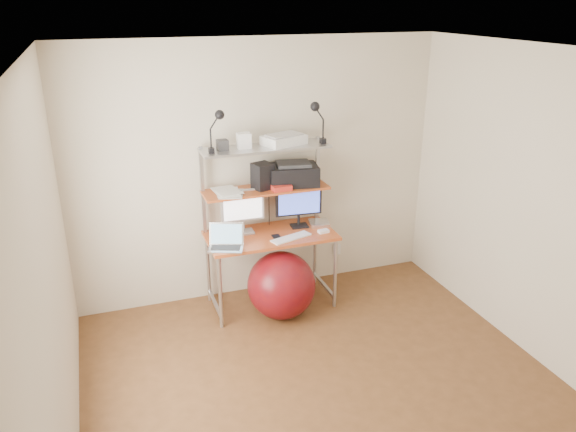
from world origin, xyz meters
The scene contains 20 objects.
room centered at (0.00, 0.00, 1.25)m, with size 3.60×3.60×3.60m.
computer_desk centered at (0.00, 1.50, 0.96)m, with size 1.20×0.60×1.57m.
wall_outlet centered at (0.85, 1.79, 0.30)m, with size 0.08×0.01×0.12m, color white.
monitor_silver centered at (-0.23, 1.57, 0.98)m, with size 0.41×0.15×0.45m.
monitor_black centered at (0.32, 1.54, 0.97)m, with size 0.45×0.14×0.45m.
laptop centered at (-0.46, 1.29, 0.78)m, with size 0.37×0.33×0.27m.
keyboard centered at (0.15, 1.28, 0.75)m, with size 0.40×0.11×0.01m, color white.
mouse centered at (0.48, 1.31, 0.75)m, with size 0.10×0.06×0.03m, color white.
mac_mini centered at (0.52, 1.50, 0.76)m, with size 0.18×0.18×0.04m, color silver.
phone centered at (0.03, 1.34, 0.75)m, with size 0.07×0.13×0.01m, color black.
printer centered at (0.28, 1.60, 1.25)m, with size 0.50×0.39×0.22m.
nas_cube centered at (-0.03, 1.58, 1.27)m, with size 0.17×0.17×0.24m, color black.
red_box centered at (0.12, 1.47, 1.18)m, with size 0.18×0.12×0.05m, color red.
scanner centered at (0.18, 1.59, 1.60)m, with size 0.43×0.35×0.10m.
box_white centered at (-0.20, 1.58, 1.62)m, with size 0.12×0.10×0.14m, color white.
box_grey centered at (-0.39, 1.57, 1.60)m, with size 0.09×0.09×0.09m, color #313033.
clip_lamp_left centered at (-0.44, 1.50, 1.82)m, with size 0.15×0.08×0.37m.
clip_lamp_right centered at (0.47, 1.50, 1.84)m, with size 0.16×0.09×0.39m.
exercise_ball centered at (0.02, 1.19, 0.32)m, with size 0.64×0.64×0.64m, color maroon.
paper_stack centered at (-0.36, 1.56, 1.16)m, with size 0.30×0.40×0.02m.
Camera 1 is at (-1.46, -3.18, 2.82)m, focal length 35.00 mm.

